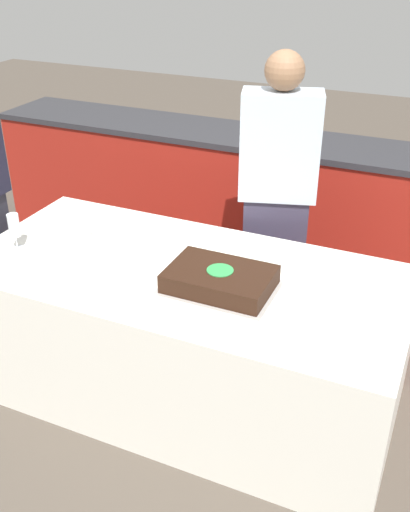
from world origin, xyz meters
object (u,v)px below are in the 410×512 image
object	(u,v)px
cake	(220,279)
wine_glass	(14,226)
person_cutting_cake	(277,200)
plate_stack	(70,235)

from	to	relation	value
cake	wine_glass	bearing A→B (deg)	-176.45
cake	person_cutting_cake	bearing A→B (deg)	90.00
plate_stack	person_cutting_cake	xyz separation A→B (m)	(0.91, 0.67, 0.09)
wine_glass	plate_stack	bearing A→B (deg)	48.24
wine_glass	person_cutting_cake	distance (m)	1.39
plate_stack	wine_glass	distance (m)	0.29
plate_stack	person_cutting_cake	world-z (taller)	person_cutting_cake
cake	plate_stack	size ratio (longest dim) A/B	2.15
cake	wine_glass	distance (m)	1.09
wine_glass	cake	bearing A→B (deg)	3.55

